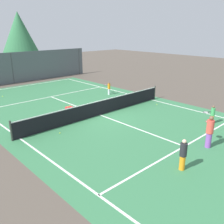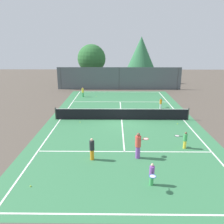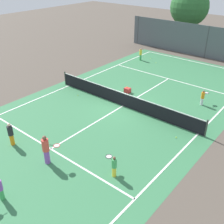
% 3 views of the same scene
% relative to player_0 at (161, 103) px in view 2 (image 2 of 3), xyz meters
% --- Properties ---
extents(ground_plane, '(80.00, 80.00, 0.00)m').
position_rel_player_0_xyz_m(ground_plane, '(-4.15, -3.65, -0.58)').
color(ground_plane, brown).
extents(court_surface, '(13.00, 25.00, 0.01)m').
position_rel_player_0_xyz_m(court_surface, '(-4.15, -3.65, -0.57)').
color(court_surface, '#387A4C').
rests_on(court_surface, ground_plane).
extents(tennis_net, '(11.90, 0.10, 1.10)m').
position_rel_player_0_xyz_m(tennis_net, '(-4.15, -3.65, -0.07)').
color(tennis_net, '#333833').
rests_on(tennis_net, ground_plane).
extents(perimeter_fence, '(18.00, 0.12, 3.20)m').
position_rel_player_0_xyz_m(perimeter_fence, '(-4.15, 10.35, 1.02)').
color(perimeter_fence, '#515B60').
rests_on(perimeter_fence, ground_plane).
extents(tree_0, '(4.50, 4.50, 7.56)m').
position_rel_player_0_xyz_m(tree_0, '(-0.45, 16.21, 4.46)').
color(tree_0, brown).
rests_on(tree_0, ground_plane).
extents(tree_1, '(4.50, 4.50, 6.37)m').
position_rel_player_0_xyz_m(tree_1, '(-8.53, 14.82, 3.53)').
color(tree_1, brown).
rests_on(tree_1, ground_plane).
extents(player_0, '(0.36, 0.81, 1.10)m').
position_rel_player_0_xyz_m(player_0, '(0.00, 0.00, 0.00)').
color(player_0, silver).
rests_on(player_0, ground_plane).
extents(player_1, '(0.29, 0.29, 1.35)m').
position_rel_player_0_xyz_m(player_1, '(-6.09, -11.09, 0.11)').
color(player_1, orange).
rests_on(player_1, ground_plane).
extents(player_2, '(0.36, 0.82, 1.15)m').
position_rel_player_0_xyz_m(player_2, '(-2.99, -13.62, 0.02)').
color(player_2, '#3FA559').
rests_on(player_2, ground_plane).
extents(player_3, '(0.26, 0.26, 1.21)m').
position_rel_player_0_xyz_m(player_3, '(-8.81, 5.34, 0.04)').
color(player_3, '#3FA559').
rests_on(player_3, ground_plane).
extents(player_4, '(0.88, 0.70, 1.60)m').
position_rel_player_0_xyz_m(player_4, '(-3.38, -10.85, 0.25)').
color(player_4, purple).
rests_on(player_4, ground_plane).
extents(player_5, '(0.82, 0.54, 1.14)m').
position_rel_player_0_xyz_m(player_5, '(-0.25, -9.49, 0.02)').
color(player_5, yellow).
rests_on(player_5, ground_plane).
extents(ball_crate, '(0.45, 0.38, 0.43)m').
position_rel_player_0_xyz_m(ball_crate, '(-5.24, -1.68, -0.39)').
color(ball_crate, red).
rests_on(ball_crate, ground_plane).
extents(tennis_ball_0, '(0.07, 0.07, 0.07)m').
position_rel_player_0_xyz_m(tennis_ball_0, '(0.88, 2.11, -0.54)').
color(tennis_ball_0, '#CCE533').
rests_on(tennis_ball_0, ground_plane).
extents(tennis_ball_1, '(0.07, 0.07, 0.07)m').
position_rel_player_0_xyz_m(tennis_ball_1, '(-7.76, -4.51, -0.54)').
color(tennis_ball_1, '#CCE533').
rests_on(tennis_ball_1, ground_plane).
extents(tennis_ball_2, '(0.07, 0.07, 0.07)m').
position_rel_player_0_xyz_m(tennis_ball_2, '(0.56, -4.82, -0.54)').
color(tennis_ball_2, '#CCE533').
rests_on(tennis_ball_2, ground_plane).
extents(tennis_ball_3, '(0.07, 0.07, 0.07)m').
position_rel_player_0_xyz_m(tennis_ball_3, '(-8.25, 6.37, -0.54)').
color(tennis_ball_3, '#CCE533').
rests_on(tennis_ball_3, ground_plane).
extents(tennis_ball_4, '(0.07, 0.07, 0.07)m').
position_rel_player_0_xyz_m(tennis_ball_4, '(-7.44, -2.52, -0.54)').
color(tennis_ball_4, '#CCE533').
rests_on(tennis_ball_4, ground_plane).
extents(tennis_ball_6, '(0.07, 0.07, 0.07)m').
position_rel_player_0_xyz_m(tennis_ball_6, '(-7.12, 5.59, -0.54)').
color(tennis_ball_6, '#CCE533').
rests_on(tennis_ball_6, ground_plane).
extents(tennis_ball_7, '(0.07, 0.07, 0.07)m').
position_rel_player_0_xyz_m(tennis_ball_7, '(-8.78, -13.83, -0.54)').
color(tennis_ball_7, '#CCE533').
rests_on(tennis_ball_7, ground_plane).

